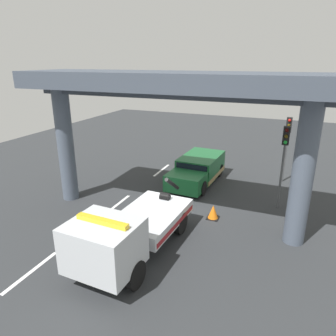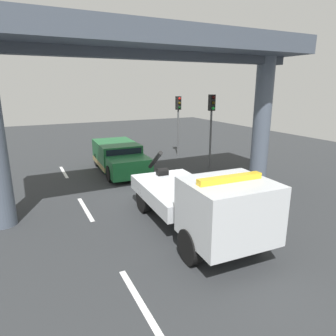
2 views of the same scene
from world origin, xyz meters
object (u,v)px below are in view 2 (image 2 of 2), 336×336
at_px(traffic_light_near, 178,113).
at_px(traffic_cone_orange, 190,181).
at_px(traffic_light_far, 211,115).
at_px(tow_truck_white, 202,202).
at_px(towed_van_green, 119,157).

height_order(traffic_light_near, traffic_cone_orange, traffic_light_near).
bearing_deg(traffic_light_near, traffic_light_far, 0.00).
bearing_deg(traffic_light_far, tow_truck_white, -35.76).
height_order(towed_van_green, traffic_light_near, traffic_light_near).
height_order(tow_truck_white, towed_van_green, tow_truck_white).
bearing_deg(traffic_cone_orange, traffic_light_far, 130.92).
bearing_deg(tow_truck_white, towed_van_green, 179.74).
height_order(traffic_light_near, traffic_light_far, traffic_light_far).
distance_m(tow_truck_white, traffic_light_near, 12.20).
bearing_deg(tow_truck_white, traffic_light_near, 155.40).
relative_size(traffic_light_near, traffic_cone_orange, 5.96).
bearing_deg(traffic_light_near, towed_van_green, -67.59).
height_order(towed_van_green, traffic_cone_orange, towed_van_green).
bearing_deg(towed_van_green, tow_truck_white, -0.26).
relative_size(towed_van_green, traffic_light_far, 1.23).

